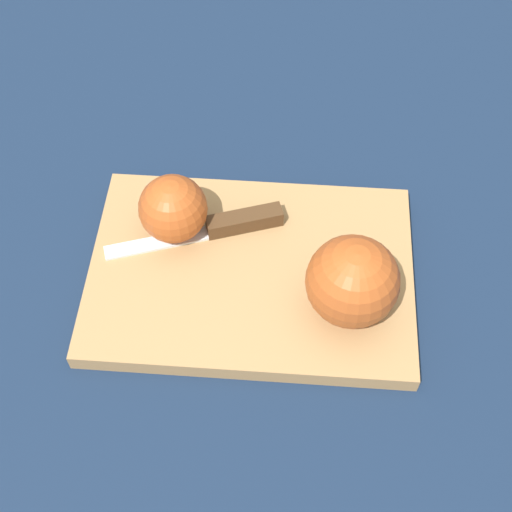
{
  "coord_description": "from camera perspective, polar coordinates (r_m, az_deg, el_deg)",
  "views": [
    {
      "loc": [
        0.0,
        0.4,
        0.61
      ],
      "look_at": [
        0.0,
        0.0,
        0.04
      ],
      "focal_mm": 50.0,
      "sensor_mm": 36.0,
      "label": 1
    }
  ],
  "objects": [
    {
      "name": "knife",
      "position": [
        0.73,
        -1.69,
        2.55
      ],
      "size": [
        0.18,
        0.06,
        0.02
      ],
      "rotation": [
        0.0,
        0.0,
        0.24
      ],
      "color": "silver",
      "rests_on": "cutting_board"
    },
    {
      "name": "apple_half_left",
      "position": [
        0.65,
        8.13,
        -2.03
      ],
      "size": [
        0.09,
        0.09,
        0.09
      ],
      "rotation": [
        0.0,
        0.0,
        0.04
      ],
      "color": "#AD4C1E",
      "rests_on": "cutting_board"
    },
    {
      "name": "cutting_board",
      "position": [
        0.72,
        0.0,
        -1.36
      ],
      "size": [
        0.34,
        0.25,
        0.02
      ],
      "color": "#A37A4C",
      "rests_on": "ground_plane"
    },
    {
      "name": "apple_half_right",
      "position": [
        0.71,
        -6.27,
        3.8
      ],
      "size": [
        0.07,
        0.07,
        0.07
      ],
      "rotation": [
        0.0,
        0.0,
        5.11
      ],
      "color": "#AD4C1E",
      "rests_on": "cutting_board"
    },
    {
      "name": "ground_plane",
      "position": [
        0.72,
        0.0,
        -1.78
      ],
      "size": [
        4.0,
        4.0,
        0.0
      ],
      "primitive_type": "plane",
      "color": "#14233D"
    }
  ]
}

